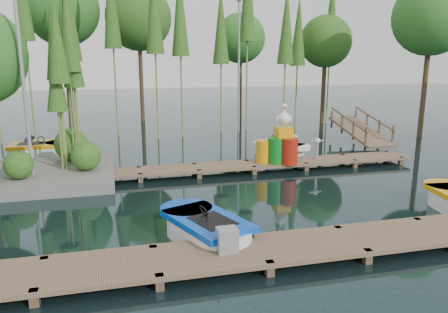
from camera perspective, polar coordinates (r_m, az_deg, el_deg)
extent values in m
plane|color=#1C3134|center=(13.48, -1.55, -5.15)|extent=(90.00, 90.00, 0.00)
cube|color=brown|center=(9.35, 4.66, -12.10)|extent=(18.00, 1.50, 0.10)
cube|color=brown|center=(8.60, -23.47, -17.14)|extent=(0.16, 0.16, 0.50)
cube|color=brown|center=(9.70, -22.32, -13.45)|extent=(0.16, 0.16, 0.50)
cube|color=brown|center=(8.49, -8.39, -16.53)|extent=(0.16, 0.16, 0.50)
cube|color=brown|center=(9.60, -9.20, -12.86)|extent=(0.16, 0.16, 0.50)
cube|color=brown|center=(8.91, 5.98, -14.92)|extent=(0.16, 0.16, 0.50)
cube|color=brown|center=(9.97, 3.45, -11.66)|extent=(0.16, 0.16, 0.50)
cube|color=brown|center=(9.80, 18.18, -12.82)|extent=(0.16, 0.16, 0.50)
cube|color=brown|center=(10.77, 14.59, -10.13)|extent=(0.16, 0.16, 0.50)
cube|color=brown|center=(11.91, 23.81, -8.57)|extent=(0.16, 0.16, 0.50)
cube|color=brown|center=(15.96, -0.02, -1.29)|extent=(15.00, 1.20, 0.10)
cube|color=brown|center=(15.46, -26.05, -3.92)|extent=(0.16, 0.16, 0.50)
cube|color=brown|center=(16.36, -25.39, -2.96)|extent=(0.16, 0.16, 0.50)
cube|color=brown|center=(15.15, -18.53, -3.57)|extent=(0.16, 0.16, 0.50)
cube|color=brown|center=(16.07, -18.30, -2.60)|extent=(0.16, 0.16, 0.50)
cube|color=brown|center=(15.12, -10.84, -3.14)|extent=(0.16, 0.16, 0.50)
cube|color=brown|center=(16.04, -11.06, -2.20)|extent=(0.16, 0.16, 0.50)
cube|color=brown|center=(15.35, -3.26, -2.67)|extent=(0.16, 0.16, 0.50)
cube|color=brown|center=(16.26, -3.91, -1.77)|extent=(0.16, 0.16, 0.50)
cube|color=brown|center=(15.84, 3.97, -2.18)|extent=(0.16, 0.16, 0.50)
cube|color=brown|center=(16.73, 2.95, -1.34)|extent=(0.16, 0.16, 0.50)
cube|color=brown|center=(16.57, 10.65, -1.69)|extent=(0.16, 0.16, 0.50)
cube|color=brown|center=(17.42, 9.34, -0.91)|extent=(0.16, 0.16, 0.50)
cube|color=brown|center=(17.50, 16.70, -1.23)|extent=(0.16, 0.16, 0.50)
cube|color=brown|center=(18.31, 15.18, -0.51)|extent=(0.16, 0.16, 0.50)
cube|color=brown|center=(18.61, 22.08, -0.81)|extent=(0.16, 0.16, 0.50)
cube|color=brown|center=(19.37, 20.42, -0.15)|extent=(0.16, 0.16, 0.50)
cube|color=slate|center=(16.33, -25.08, -2.48)|extent=(6.20, 4.20, 0.42)
sphere|color=#33621F|center=(15.18, -25.26, -1.03)|extent=(0.90, 0.90, 0.90)
sphere|color=#33621F|center=(17.07, -19.36, 1.46)|extent=(1.20, 1.20, 1.20)
sphere|color=#33621F|center=(15.48, -17.61, 0.07)|extent=(1.00, 1.00, 1.00)
cylinder|color=olive|center=(16.16, -19.56, 7.92)|extent=(0.07, 0.07, 5.93)
cone|color=#33621F|center=(16.13, -20.14, 15.26)|extent=(0.70, 0.70, 2.97)
cylinder|color=olive|center=(16.04, -20.71, 7.31)|extent=(0.07, 0.07, 5.66)
cone|color=#33621F|center=(15.99, -21.30, 14.38)|extent=(0.70, 0.70, 2.83)
cylinder|color=olive|center=(16.20, -18.79, 6.73)|extent=(0.07, 0.07, 5.22)
cone|color=#33621F|center=(16.12, -19.28, 13.19)|extent=(0.70, 0.70, 2.61)
cylinder|color=olive|center=(15.42, -20.46, 6.88)|extent=(0.07, 0.07, 5.53)
cone|color=#33621F|center=(15.36, -21.05, 14.06)|extent=(0.70, 0.70, 2.76)
cylinder|color=olive|center=(15.65, -20.72, 4.13)|extent=(0.07, 0.07, 4.01)
cone|color=#33621F|center=(15.52, -21.15, 9.25)|extent=(0.70, 0.70, 2.01)
cylinder|color=olive|center=(16.03, -19.17, 8.23)|extent=(0.07, 0.07, 6.11)
cone|color=#33621F|center=(16.02, -19.76, 15.86)|extent=(0.70, 0.70, 3.05)
cylinder|color=#412E1C|center=(24.87, 24.80, 9.20)|extent=(0.26, 0.26, 6.06)
sphere|color=#316E27|center=(24.91, 25.49, 16.14)|extent=(3.81, 3.81, 3.81)
cylinder|color=#412E1C|center=(28.24, 12.89, 9.35)|extent=(0.26, 0.26, 5.02)
sphere|color=#33621F|center=(28.20, 13.16, 14.44)|extent=(3.16, 3.16, 3.16)
cylinder|color=#412E1C|center=(30.45, 2.11, 10.19)|extent=(0.26, 0.26, 5.31)
sphere|color=#316E27|center=(30.42, 2.15, 15.18)|extent=(3.34, 3.34, 3.34)
cylinder|color=#412E1C|center=(28.59, -10.81, 10.93)|extent=(0.26, 0.26, 6.46)
sphere|color=#33621F|center=(28.66, -11.10, 17.39)|extent=(4.06, 4.06, 4.06)
cylinder|color=#412E1C|center=(28.62, -19.83, 10.79)|extent=(0.26, 0.26, 6.85)
sphere|color=#316E27|center=(28.73, -20.39, 17.62)|extent=(4.31, 4.31, 4.31)
cylinder|color=olive|center=(23.64, -24.47, 13.47)|extent=(0.09, 0.09, 9.66)
cylinder|color=olive|center=(24.39, -19.04, 11.55)|extent=(0.09, 0.09, 7.69)
cone|color=#33621F|center=(24.46, -19.44, 16.59)|extent=(0.90, 0.90, 4.23)
cylinder|color=olive|center=(23.96, -14.23, 13.40)|extent=(0.09, 0.09, 8.99)
cylinder|color=olive|center=(22.46, -8.93, 12.97)|extent=(0.09, 0.09, 8.44)
cone|color=#33621F|center=(22.58, -9.16, 18.97)|extent=(0.90, 0.90, 4.64)
cylinder|color=olive|center=(22.75, -5.66, 12.79)|extent=(0.09, 0.09, 8.22)
cone|color=#33621F|center=(22.85, -5.79, 18.57)|extent=(0.90, 0.90, 4.52)
cylinder|color=olive|center=(24.06, -0.40, 11.90)|extent=(0.09, 0.09, 7.41)
cone|color=#33621F|center=(24.10, -0.41, 16.84)|extent=(0.90, 0.90, 4.07)
cylinder|color=olive|center=(24.69, 3.05, 14.67)|extent=(0.09, 0.09, 9.77)
cylinder|color=olive|center=(24.08, 7.99, 11.78)|extent=(0.09, 0.09, 7.40)
cone|color=#33621F|center=(24.12, 8.15, 16.70)|extent=(0.90, 0.90, 4.07)
cylinder|color=olive|center=(26.09, 9.53, 11.54)|extent=(0.09, 0.09, 7.14)
cone|color=#33621F|center=(26.11, 9.71, 15.92)|extent=(0.90, 0.90, 3.93)
cylinder|color=olive|center=(28.08, 13.63, 12.96)|extent=(0.09, 0.09, 8.61)
cone|color=#33621F|center=(28.19, 13.91, 17.86)|extent=(0.90, 0.90, 4.74)
cylinder|color=gray|center=(15.25, -24.78, 9.22)|extent=(0.12, 0.12, 7.00)
cylinder|color=gray|center=(24.46, 1.95, 11.44)|extent=(0.12, 0.12, 7.00)
cube|color=brown|center=(22.65, 17.42, 3.20)|extent=(1.50, 3.94, 0.95)
cube|color=brown|center=(20.94, 18.05, 2.49)|extent=(0.08, 0.08, 0.90)
cube|color=brown|center=(21.84, 16.55, 3.31)|extent=(0.08, 0.08, 0.90)
cube|color=brown|center=(22.76, 15.17, 4.06)|extent=(0.08, 0.08, 0.90)
cube|color=brown|center=(23.70, 13.89, 4.75)|extent=(0.08, 0.08, 0.90)
cube|color=brown|center=(22.20, 15.97, 4.68)|extent=(0.06, 3.54, 0.83)
cube|color=brown|center=(21.71, 21.19, 2.61)|extent=(0.08, 0.08, 0.90)
cube|color=brown|center=(22.59, 19.62, 3.40)|extent=(0.08, 0.08, 0.90)
cube|color=brown|center=(23.48, 18.16, 4.13)|extent=(0.08, 0.08, 0.90)
cube|color=brown|center=(24.39, 16.81, 4.80)|extent=(0.08, 0.08, 0.90)
cube|color=brown|center=(22.93, 19.02, 4.72)|extent=(0.06, 3.54, 0.83)
cube|color=white|center=(10.21, -2.19, -10.05)|extent=(1.64, 1.64, 0.58)
cylinder|color=white|center=(10.71, -4.09, -8.94)|extent=(1.63, 1.63, 0.58)
cylinder|color=white|center=(9.74, -0.07, -11.25)|extent=(1.63, 1.63, 0.58)
cube|color=#0742B8|center=(10.09, -2.20, -8.40)|extent=(2.00, 2.51, 0.15)
cylinder|color=#0742B8|center=(10.82, -4.93, -6.92)|extent=(1.67, 1.67, 0.15)
cube|color=black|center=(9.91, -1.52, -8.52)|extent=(1.11, 1.25, 0.06)
torus|color=black|center=(10.14, -2.71, -7.03)|extent=(0.25, 0.33, 0.28)
cylinder|color=orange|center=(14.23, 27.01, -3.52)|extent=(1.36, 1.36, 0.14)
cube|color=white|center=(20.03, -23.11, 0.52)|extent=(1.32, 1.31, 0.59)
cylinder|color=white|center=(19.95, -21.28, 0.64)|extent=(1.31, 1.31, 0.59)
cylinder|color=white|center=(20.13, -24.93, 0.41)|extent=(1.31, 1.31, 0.59)
cube|color=orange|center=(19.97, -23.20, 1.42)|extent=(2.26, 1.36, 0.15)
cylinder|color=orange|center=(19.86, -20.51, 1.59)|extent=(1.34, 1.34, 0.15)
cube|color=black|center=(19.99, -23.81, 1.51)|extent=(1.08, 0.82, 0.06)
torus|color=black|center=(19.91, -22.79, 2.05)|extent=(0.30, 0.17, 0.28)
imported|color=#1E1E2D|center=(19.96, -24.03, 2.23)|extent=(0.47, 0.36, 1.04)
cube|color=white|center=(18.91, 7.21, 0.73)|extent=(1.62, 1.63, 0.54)
cylinder|color=white|center=(18.58, 8.69, 0.46)|extent=(1.62, 1.62, 0.54)
cylinder|color=white|center=(19.25, 5.79, 0.99)|extent=(1.62, 1.62, 0.54)
cube|color=white|center=(18.85, 7.24, 1.60)|extent=(2.11, 2.36, 0.14)
cylinder|color=white|center=(18.37, 9.41, 1.22)|extent=(1.65, 1.65, 0.14)
cube|color=black|center=(18.95, 6.76, 1.81)|extent=(1.13, 1.21, 0.06)
torus|color=black|center=(18.72, 7.62, 2.12)|extent=(0.27, 0.31, 0.26)
imported|color=#1E1E2D|center=(18.94, 6.66, 2.42)|extent=(0.46, 0.49, 0.88)
imported|color=#1E1E2D|center=(19.02, 8.09, 2.25)|extent=(0.35, 0.38, 0.66)
cube|color=gray|center=(9.04, 0.41, -10.86)|extent=(0.42, 0.35, 0.51)
cylinder|color=orange|center=(16.28, 5.19, 0.66)|extent=(0.57, 0.57, 0.85)
cylinder|color=#0C721A|center=(16.22, 6.81, 0.77)|extent=(0.64, 0.64, 0.96)
cylinder|color=silver|center=(16.74, 8.46, 1.11)|extent=(0.64, 0.64, 0.96)
cylinder|color=#9E190B|center=(16.19, 8.49, 0.69)|extent=(0.64, 0.64, 0.96)
cube|color=orange|center=(16.31, 7.79, 3.19)|extent=(0.58, 0.58, 0.37)
sphere|color=white|center=(16.23, 7.85, 4.95)|extent=(0.47, 0.47, 0.47)
cylinder|color=white|center=(16.19, 7.88, 5.88)|extent=(0.11, 0.11, 0.32)
sphere|color=white|center=(16.17, 7.90, 6.51)|extent=(0.21, 0.21, 0.21)
cone|color=orange|center=(15.98, 8.18, 6.35)|extent=(0.11, 0.32, 0.11)
cube|color=white|center=(16.23, 7.85, 4.95)|extent=(0.58, 0.06, 0.19)
cylinder|color=gray|center=(17.14, 12.06, 0.67)|extent=(0.10, 0.10, 0.62)
sphere|color=white|center=(17.06, 12.13, 2.03)|extent=(0.21, 0.21, 0.21)
cube|color=gray|center=(17.06, 12.13, 2.03)|extent=(0.52, 0.04, 0.04)
cone|color=orange|center=(16.95, 12.31, 1.95)|extent=(0.04, 0.10, 0.04)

